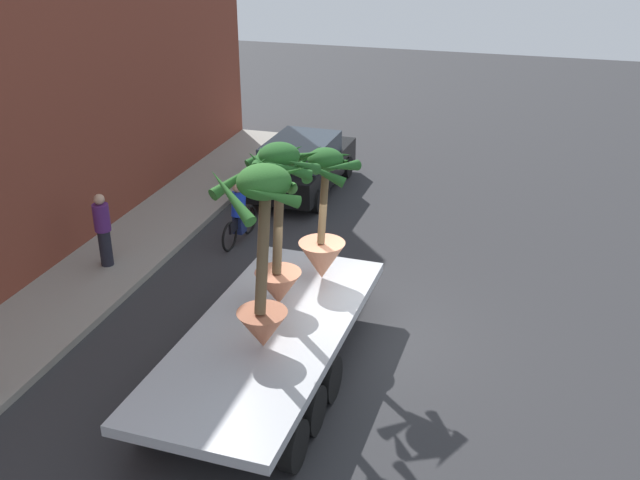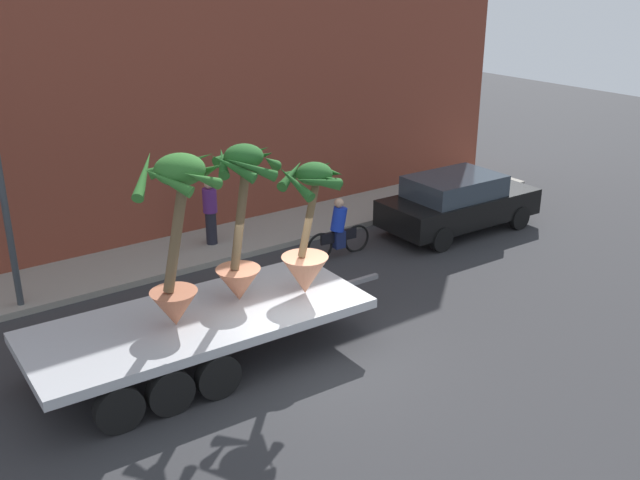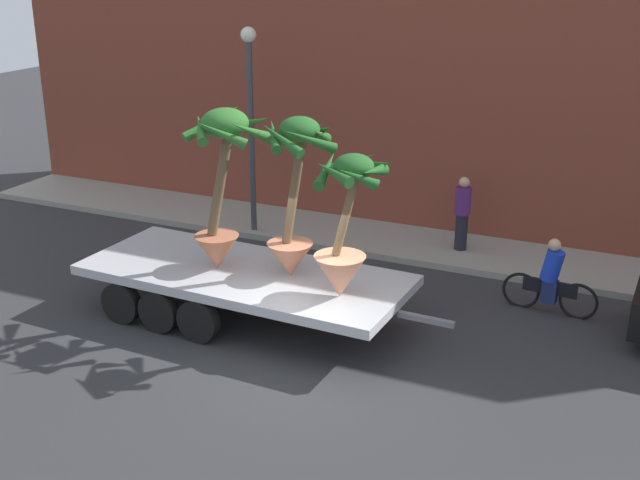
% 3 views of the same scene
% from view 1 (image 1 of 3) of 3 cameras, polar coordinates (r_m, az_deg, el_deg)
% --- Properties ---
extents(ground_plane, '(60.00, 60.00, 0.00)m').
position_cam_1_polar(ground_plane, '(14.34, 2.85, -7.37)').
color(ground_plane, '#2D2D30').
extents(sidewalk, '(24.00, 2.20, 0.15)m').
position_cam_1_polar(sidewalk, '(16.59, -18.09, -3.61)').
color(sidewalk, gray).
rests_on(sidewalk, ground).
extents(flatbed_trailer, '(7.21, 2.75, 0.98)m').
position_cam_1_polar(flatbed_trailer, '(12.58, -4.47, -8.31)').
color(flatbed_trailer, '#B7BABF').
rests_on(flatbed_trailer, ground).
extents(potted_palm_rear, '(1.73, 1.57, 3.05)m').
position_cam_1_polar(potted_palm_rear, '(11.53, -4.47, -0.72)').
color(potted_palm_rear, '#B26647').
rests_on(potted_palm_rear, flatbed_trailer).
extents(potted_palm_middle, '(1.46, 1.42, 2.97)m').
position_cam_1_polar(potted_palm_middle, '(12.83, -3.16, 1.19)').
color(potted_palm_middle, '#C17251').
rests_on(potted_palm_middle, flatbed_trailer).
extents(potted_palm_front, '(1.33, 1.39, 2.55)m').
position_cam_1_polar(potted_palm_front, '(13.86, 0.22, 1.38)').
color(potted_palm_front, tan).
rests_on(potted_palm_front, flatbed_trailer).
extents(cyclist, '(1.84, 0.37, 1.54)m').
position_cam_1_polar(cyclist, '(17.99, -6.30, 1.89)').
color(cyclist, black).
rests_on(cyclist, ground).
extents(parked_car, '(4.51, 2.06, 1.58)m').
position_cam_1_polar(parked_car, '(21.03, -1.34, 5.95)').
color(parked_car, black).
rests_on(parked_car, ground).
extents(pedestrian_near_gate, '(0.36, 0.36, 1.71)m').
position_cam_1_polar(pedestrian_near_gate, '(16.94, -16.50, 0.85)').
color(pedestrian_near_gate, black).
rests_on(pedestrian_near_gate, sidewalk).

